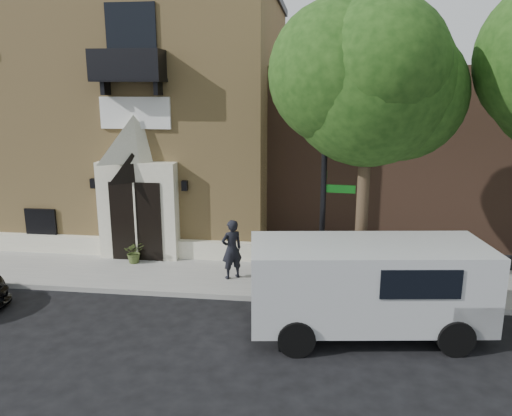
{
  "coord_description": "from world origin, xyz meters",
  "views": [
    {
      "loc": [
        4.86,
        -12.5,
        5.69
      ],
      "look_at": [
        2.99,
        2.0,
        2.14
      ],
      "focal_mm": 35.0,
      "sensor_mm": 36.0,
      "label": 1
    }
  ],
  "objects_px": {
    "street_sign": "(324,191)",
    "dumpster": "(341,274)",
    "pedestrian_near": "(232,249)",
    "fire_hydrant": "(303,279)",
    "cargo_van": "(376,284)"
  },
  "relations": [
    {
      "from": "cargo_van",
      "to": "pedestrian_near",
      "type": "bearing_deg",
      "value": 137.67
    },
    {
      "from": "street_sign",
      "to": "fire_hydrant",
      "type": "distance_m",
      "value": 2.57
    },
    {
      "from": "cargo_van",
      "to": "fire_hydrant",
      "type": "distance_m",
      "value": 2.7
    },
    {
      "from": "cargo_van",
      "to": "street_sign",
      "type": "height_order",
      "value": "street_sign"
    },
    {
      "from": "cargo_van",
      "to": "pedestrian_near",
      "type": "distance_m",
      "value": 4.72
    },
    {
      "from": "street_sign",
      "to": "pedestrian_near",
      "type": "distance_m",
      "value": 3.38
    },
    {
      "from": "pedestrian_near",
      "to": "fire_hydrant",
      "type": "bearing_deg",
      "value": 125.21
    },
    {
      "from": "street_sign",
      "to": "dumpster",
      "type": "bearing_deg",
      "value": 11.22
    },
    {
      "from": "street_sign",
      "to": "dumpster",
      "type": "relative_size",
      "value": 3.07
    },
    {
      "from": "fire_hydrant",
      "to": "street_sign",
      "type": "bearing_deg",
      "value": 0.63
    },
    {
      "from": "cargo_van",
      "to": "pedestrian_near",
      "type": "height_order",
      "value": "cargo_van"
    },
    {
      "from": "street_sign",
      "to": "fire_hydrant",
      "type": "height_order",
      "value": "street_sign"
    },
    {
      "from": "fire_hydrant",
      "to": "dumpster",
      "type": "distance_m",
      "value": 1.04
    },
    {
      "from": "street_sign",
      "to": "dumpster",
      "type": "height_order",
      "value": "street_sign"
    },
    {
      "from": "street_sign",
      "to": "cargo_van",
      "type": "bearing_deg",
      "value": -51.56
    }
  ]
}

